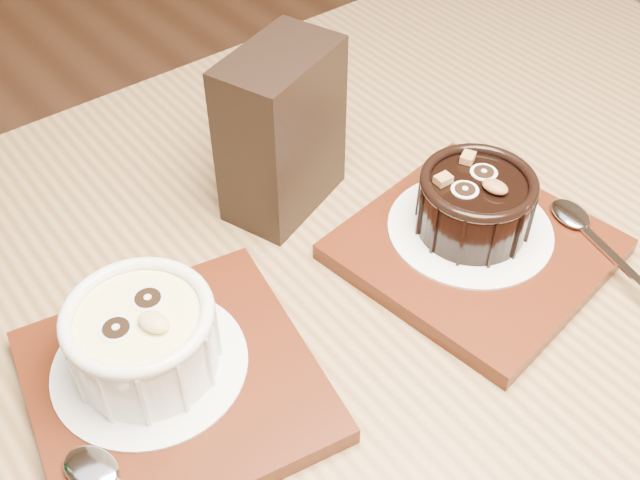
% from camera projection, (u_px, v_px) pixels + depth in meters
% --- Properties ---
extents(table, '(1.22, 0.84, 0.75)m').
position_uv_depth(table, '(348.00, 424.00, 0.59)').
color(table, brown).
rests_on(table, ground).
extents(tray_left, '(0.21, 0.21, 0.01)m').
position_uv_depth(tray_left, '(175.00, 385.00, 0.50)').
color(tray_left, '#521E0D').
rests_on(tray_left, table).
extents(doily_left, '(0.13, 0.13, 0.00)m').
position_uv_depth(doily_left, '(150.00, 364.00, 0.50)').
color(doily_left, white).
rests_on(doily_left, tray_left).
extents(ramekin_white, '(0.10, 0.10, 0.06)m').
position_uv_depth(ramekin_white, '(143.00, 336.00, 0.48)').
color(ramekin_white, white).
rests_on(ramekin_white, doily_left).
extents(tray_right, '(0.20, 0.20, 0.01)m').
position_uv_depth(tray_right, '(475.00, 249.00, 0.59)').
color(tray_right, '#521E0D').
rests_on(tray_right, table).
extents(doily_right, '(0.13, 0.13, 0.00)m').
position_uv_depth(doily_right, '(470.00, 228.00, 0.59)').
color(doily_right, white).
rests_on(doily_right, tray_right).
extents(ramekin_dark, '(0.09, 0.09, 0.05)m').
position_uv_depth(ramekin_dark, '(475.00, 201.00, 0.57)').
color(ramekin_dark, black).
rests_on(ramekin_dark, doily_right).
extents(spoon_right, '(0.06, 0.14, 0.01)m').
position_uv_depth(spoon_right, '(600.00, 242.00, 0.58)').
color(spoon_right, '#B5B8BE').
rests_on(spoon_right, tray_right).
extents(condiment_stand, '(0.11, 0.09, 0.14)m').
position_uv_depth(condiment_stand, '(282.00, 132.00, 0.59)').
color(condiment_stand, black).
rests_on(condiment_stand, table).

